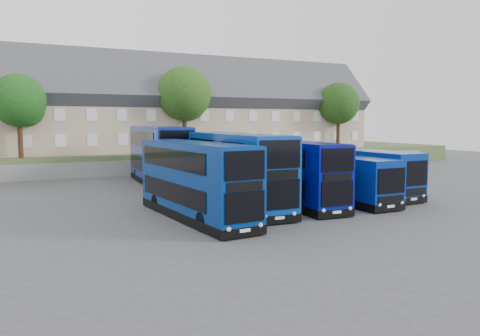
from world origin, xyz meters
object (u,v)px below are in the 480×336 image
dd_front_mid (236,171)px  dd_front_left (195,182)px  coach_east_a (333,177)px  tree_mid (185,96)px  tree_west (20,103)px  tree_far (342,105)px  tree_east (339,105)px

dd_front_mid → dd_front_left: bearing=-145.6°
dd_front_left → coach_east_a: bearing=6.1°
dd_front_left → dd_front_mid: size_ratio=0.92×
tree_mid → tree_west: bearing=-178.2°
tree_mid → tree_far: bearing=14.0°
tree_east → tree_west: bearing=-180.0°
tree_west → tree_far: size_ratio=0.88×
tree_east → dd_front_left: bearing=-140.0°
tree_west → tree_far: tree_far is taller
tree_east → coach_east_a: bearing=-128.5°
dd_front_left → coach_east_a: dd_front_left is taller
dd_front_mid → coach_east_a: bearing=1.5°
coach_east_a → tree_west: 29.12m
tree_mid → tree_far: 26.80m
coach_east_a → tree_mid: (-2.98, 21.87, 6.57)m
dd_front_mid → tree_far: (30.35, 28.23, 5.49)m
tree_east → tree_far: tree_far is taller
tree_west → tree_mid: 16.04m
tree_west → tree_east: tree_east is taller
dd_front_mid → tree_west: size_ratio=1.51×
dd_front_left → tree_west: 25.30m
dd_front_mid → coach_east_a: (7.33, -0.14, -0.74)m
dd_front_mid → tree_east: tree_east is taller
tree_west → tree_far: bearing=9.5°
dd_front_left → tree_west: (-8.10, 23.44, 5.00)m
tree_mid → dd_front_left: bearing=-108.3°
tree_mid → tree_east: bearing=-1.4°
dd_front_left → tree_far: tree_far is taller
dd_front_left → dd_front_mid: dd_front_mid is taller
tree_west → tree_east: bearing=0.0°
dd_front_left → tree_west: bearing=104.4°
dd_front_left → dd_front_mid: (3.54, 2.21, 0.19)m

